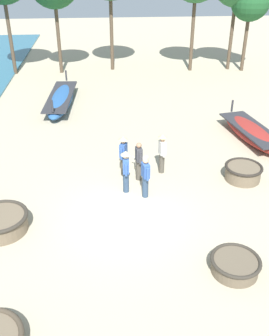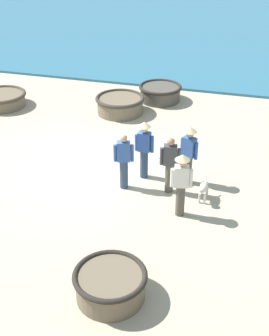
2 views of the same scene
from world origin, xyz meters
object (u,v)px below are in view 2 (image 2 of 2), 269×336
object	(u,v)px
coracle_upturned	(2,99)
dog	(204,188)
coracle_far_left	(160,92)
fisherman_with_hat	(181,181)
fisherman_standing_right	(144,146)
fisherman_by_coracle	(189,151)
coracle_front_left	(110,284)
fisherman_crouching	(170,164)
coracle_beside_post	(120,104)
fisherman_standing_left	(124,160)

from	to	relation	value
coracle_upturned	dog	bearing A→B (deg)	62.39
coracle_far_left	fisherman_with_hat	bearing A→B (deg)	16.62
fisherman_standing_right	fisherman_by_coracle	size ratio (longest dim) A/B	1.00
coracle_front_left	fisherman_standing_right	distance (m)	4.61
fisherman_with_hat	fisherman_by_coracle	distance (m)	1.51
coracle_front_left	dog	size ratio (longest dim) A/B	2.11
fisherman_crouching	coracle_beside_post	bearing A→B (deg)	-149.02
coracle_beside_post	dog	world-z (taller)	coracle_beside_post
coracle_upturned	fisherman_standing_right	size ratio (longest dim) A/B	1.07
coracle_front_left	coracle_beside_post	world-z (taller)	coracle_beside_post
coracle_upturned	fisherman_by_coracle	xyz separation A→B (m)	(3.48, 7.55, 0.68)
coracle_upturned	fisherman_with_hat	xyz separation A→B (m)	(4.99, 7.63, 0.68)
coracle_far_left	fisherman_standing_left	distance (m)	6.31
coracle_front_left	fisherman_standing_left	distance (m)	4.00
coracle_beside_post	fisherman_crouching	distance (m)	5.40
coracle_upturned	fisherman_standing_right	bearing A→B (deg)	61.05
coracle_beside_post	fisherman_by_coracle	bearing A→B (deg)	37.94
coracle_front_left	fisherman_crouching	xyz separation A→B (m)	(-4.00, 0.31, 0.51)
fisherman_with_hat	fisherman_by_coracle	size ratio (longest dim) A/B	1.00
coracle_beside_post	fisherman_by_coracle	distance (m)	5.17
fisherman_standing_left	fisherman_by_coracle	world-z (taller)	fisherman_by_coracle
fisherman_standing_right	dog	distance (m)	1.98
coracle_beside_post	fisherman_standing_left	distance (m)	5.02
coracle_beside_post	dog	bearing A→B (deg)	37.63
fisherman_by_coracle	fisherman_crouching	world-z (taller)	fisherman_by_coracle
fisherman_standing_right	fisherman_crouching	world-z (taller)	fisherman_standing_right
coracle_upturned	fisherman_standing_left	distance (m)	7.30
coracle_beside_post	fisherman_standing_left	size ratio (longest dim) A/B	1.12
coracle_beside_post	fisherman_standing_left	world-z (taller)	fisherman_standing_left
coracle_beside_post	fisherman_crouching	bearing A→B (deg)	30.98
coracle_front_left	dog	xyz separation A→B (m)	(-3.81, 1.24, 0.05)
dog	coracle_far_left	bearing A→B (deg)	-157.84
coracle_beside_post	fisherman_crouching	size ratio (longest dim) A/B	1.12
coracle_beside_post	fisherman_with_hat	xyz separation A→B (m)	(5.56, 3.24, 0.63)
coracle_front_left	fisherman_with_hat	bearing A→B (deg)	165.70
coracle_front_left	fisherman_with_hat	xyz separation A→B (m)	(-3.05, 0.78, 0.63)
coracle_far_left	fisherman_standing_right	size ratio (longest dim) A/B	0.97
coracle_far_left	fisherman_with_hat	size ratio (longest dim) A/B	0.97
coracle_front_left	fisherman_crouching	size ratio (longest dim) A/B	0.92
coracle_front_left	fisherman_standing_left	size ratio (longest dim) A/B	0.92
coracle_far_left	fisherman_with_hat	distance (m)	7.43
fisherman_crouching	coracle_far_left	bearing A→B (deg)	-165.00
fisherman_standing_right	fisherman_standing_left	bearing A→B (deg)	-29.29
dog	fisherman_with_hat	bearing A→B (deg)	-31.16
coracle_beside_post	coracle_far_left	xyz separation A→B (m)	(-1.53, 1.12, -0.01)
coracle_far_left	fisherman_by_coracle	bearing A→B (deg)	20.03
coracle_upturned	coracle_far_left	size ratio (longest dim) A/B	1.10
fisherman_standing_left	fisherman_by_coracle	distance (m)	1.73
fisherman_standing_left	fisherman_crouching	bearing A→B (deg)	96.28
fisherman_by_coracle	coracle_beside_post	bearing A→B (deg)	-142.06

